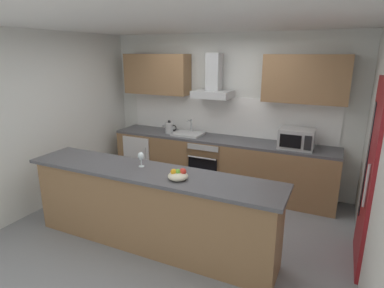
{
  "coord_description": "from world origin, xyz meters",
  "views": [
    {
      "loc": [
        1.79,
        -3.44,
        2.28
      ],
      "look_at": [
        -0.04,
        0.44,
        1.05
      ],
      "focal_mm": 29.88,
      "sensor_mm": 36.0,
      "label": 1
    }
  ],
  "objects_px": {
    "kettle": "(169,128)",
    "microwave": "(296,139)",
    "wine_glass": "(141,157)",
    "oven": "(209,162)",
    "sink": "(188,133)",
    "range_hood": "(213,84)",
    "refrigerator": "(145,154)",
    "fruit_bowl": "(178,175)"
  },
  "relations": [
    {
      "from": "kettle",
      "to": "microwave",
      "type": "bearing_deg",
      "value": 0.15
    },
    {
      "from": "wine_glass",
      "to": "oven",
      "type": "bearing_deg",
      "value": 86.0
    },
    {
      "from": "microwave",
      "to": "kettle",
      "type": "height_order",
      "value": "microwave"
    },
    {
      "from": "oven",
      "to": "kettle",
      "type": "relative_size",
      "value": 2.77
    },
    {
      "from": "sink",
      "to": "oven",
      "type": "bearing_deg",
      "value": -1.56
    },
    {
      "from": "microwave",
      "to": "range_hood",
      "type": "xyz_separation_m",
      "value": [
        -1.41,
        0.16,
        0.74
      ]
    },
    {
      "from": "refrigerator",
      "to": "kettle",
      "type": "relative_size",
      "value": 2.94
    },
    {
      "from": "refrigerator",
      "to": "microwave",
      "type": "height_order",
      "value": "microwave"
    },
    {
      "from": "range_hood",
      "to": "oven",
      "type": "bearing_deg",
      "value": -90.0
    },
    {
      "from": "oven",
      "to": "microwave",
      "type": "relative_size",
      "value": 1.6
    },
    {
      "from": "microwave",
      "to": "kettle",
      "type": "relative_size",
      "value": 1.73
    },
    {
      "from": "kettle",
      "to": "range_hood",
      "type": "distance_m",
      "value": 1.1
    },
    {
      "from": "oven",
      "to": "sink",
      "type": "xyz_separation_m",
      "value": [
        -0.4,
        0.01,
        0.47
      ]
    },
    {
      "from": "microwave",
      "to": "sink",
      "type": "xyz_separation_m",
      "value": [
        -1.81,
        0.04,
        -0.12
      ]
    },
    {
      "from": "range_hood",
      "to": "wine_glass",
      "type": "distance_m",
      "value": 2.09
    },
    {
      "from": "refrigerator",
      "to": "fruit_bowl",
      "type": "height_order",
      "value": "fruit_bowl"
    },
    {
      "from": "kettle",
      "to": "refrigerator",
      "type": "bearing_deg",
      "value": 176.85
    },
    {
      "from": "kettle",
      "to": "fruit_bowl",
      "type": "height_order",
      "value": "kettle"
    },
    {
      "from": "microwave",
      "to": "fruit_bowl",
      "type": "distance_m",
      "value": 2.19
    },
    {
      "from": "kettle",
      "to": "sink",
      "type": "bearing_deg",
      "value": 7.3
    },
    {
      "from": "refrigerator",
      "to": "microwave",
      "type": "bearing_deg",
      "value": -0.53
    },
    {
      "from": "range_hood",
      "to": "fruit_bowl",
      "type": "height_order",
      "value": "range_hood"
    },
    {
      "from": "range_hood",
      "to": "wine_glass",
      "type": "relative_size",
      "value": 4.05
    },
    {
      "from": "refrigerator",
      "to": "microwave",
      "type": "xyz_separation_m",
      "value": [
        2.72,
        -0.03,
        0.62
      ]
    },
    {
      "from": "microwave",
      "to": "wine_glass",
      "type": "bearing_deg",
      "value": -130.3
    },
    {
      "from": "oven",
      "to": "sink",
      "type": "distance_m",
      "value": 0.62
    },
    {
      "from": "sink",
      "to": "kettle",
      "type": "bearing_deg",
      "value": -172.7
    },
    {
      "from": "oven",
      "to": "wine_glass",
      "type": "bearing_deg",
      "value": -94.0
    },
    {
      "from": "microwave",
      "to": "kettle",
      "type": "distance_m",
      "value": 2.16
    },
    {
      "from": "microwave",
      "to": "refrigerator",
      "type": "bearing_deg",
      "value": 179.47
    },
    {
      "from": "oven",
      "to": "kettle",
      "type": "distance_m",
      "value": 0.93
    },
    {
      "from": "fruit_bowl",
      "to": "refrigerator",
      "type": "bearing_deg",
      "value": 131.46
    },
    {
      "from": "sink",
      "to": "fruit_bowl",
      "type": "bearing_deg",
      "value": -66.95
    },
    {
      "from": "microwave",
      "to": "range_hood",
      "type": "relative_size",
      "value": 0.69
    },
    {
      "from": "refrigerator",
      "to": "sink",
      "type": "height_order",
      "value": "sink"
    },
    {
      "from": "refrigerator",
      "to": "microwave",
      "type": "distance_m",
      "value": 2.79
    },
    {
      "from": "microwave",
      "to": "fruit_bowl",
      "type": "relative_size",
      "value": 2.27
    },
    {
      "from": "refrigerator",
      "to": "wine_glass",
      "type": "xyz_separation_m",
      "value": [
        1.18,
        -1.83,
        0.67
      ]
    },
    {
      "from": "kettle",
      "to": "fruit_bowl",
      "type": "relative_size",
      "value": 1.31
    },
    {
      "from": "fruit_bowl",
      "to": "sink",
      "type": "bearing_deg",
      "value": 113.05
    },
    {
      "from": "wine_glass",
      "to": "range_hood",
      "type": "bearing_deg",
      "value": 86.26
    },
    {
      "from": "wine_glass",
      "to": "fruit_bowl",
      "type": "relative_size",
      "value": 0.81
    }
  ]
}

